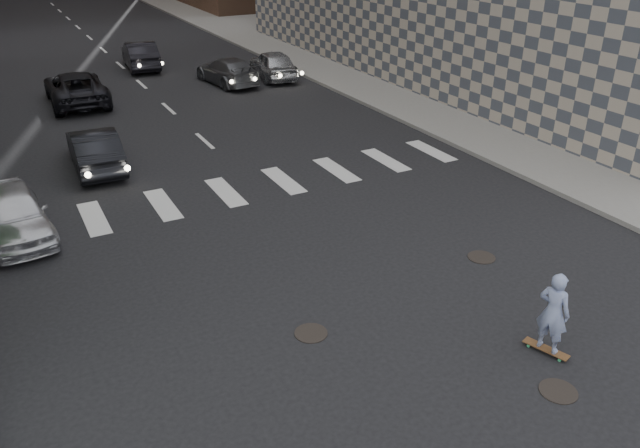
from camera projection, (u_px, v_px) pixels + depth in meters
The scene contains 12 objects.
ground at pixel (423, 337), 12.90m from camera, with size 160.00×160.00×0.00m, color black.
sidewalk_right at pixel (419, 68), 34.74m from camera, with size 13.00×80.00×0.15m, color gray.
manhole_a at pixel (558, 391), 11.42m from camera, with size 0.70×0.70×0.02m, color black.
manhole_b at pixel (311, 333), 13.00m from camera, with size 0.70×0.70×0.02m, color black.
manhole_c at pixel (481, 257), 15.86m from camera, with size 0.70×0.70×0.02m, color black.
skateboarder at pixel (553, 312), 12.03m from camera, with size 0.59×0.94×1.83m.
silver_sedan at pixel (14, 213), 16.62m from camera, with size 1.60×3.98×1.36m, color silver.
traffic_car_a at pixel (95, 149), 21.10m from camera, with size 1.47×4.20×1.39m, color black.
traffic_car_b at pixel (227, 71), 31.62m from camera, with size 1.83×4.50×1.30m, color #5C5E64.
traffic_car_c at pixel (76, 88), 28.29m from camera, with size 2.41×5.24×1.45m, color black.
traffic_car_d at pixel (273, 64), 32.68m from camera, with size 1.73×4.29×1.46m, color #AFB1B6.
traffic_car_e at pixel (140, 55), 34.71m from camera, with size 1.58×4.53×1.49m, color black.
Camera 1 is at (-6.81, -8.25, 7.87)m, focal length 35.00 mm.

